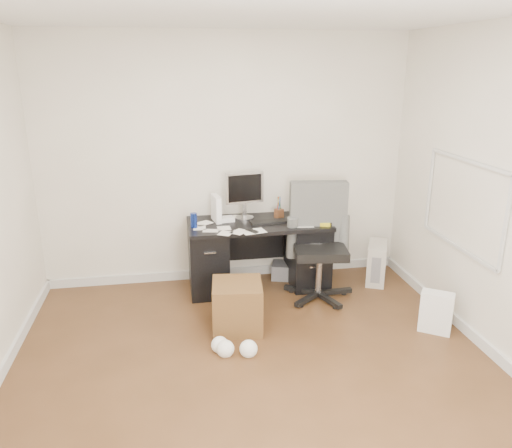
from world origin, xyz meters
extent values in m
plane|color=#462C16|center=(0.00, 0.00, 0.00)|extent=(4.00, 4.00, 0.00)
cube|color=beige|center=(0.00, 2.00, 1.35)|extent=(4.00, 0.02, 2.70)
cube|color=beige|center=(0.00, -2.00, 1.35)|extent=(4.00, 0.02, 2.70)
cube|color=beige|center=(2.00, 0.00, 1.35)|extent=(0.02, 4.00, 2.70)
cube|color=white|center=(0.00, 0.00, 2.70)|extent=(4.00, 4.00, 0.02)
cube|color=silver|center=(0.00, 1.99, 0.05)|extent=(4.00, 0.03, 0.10)
cube|color=silver|center=(1.99, 0.00, 0.05)|extent=(0.03, 4.00, 0.10)
cube|color=black|center=(0.30, 1.65, 0.73)|extent=(1.50, 0.70, 0.04)
cube|color=black|center=(-0.25, 1.65, 0.35)|extent=(0.40, 0.60, 0.71)
cube|color=black|center=(0.85, 1.65, 0.35)|extent=(0.40, 0.60, 0.71)
cube|color=black|center=(0.30, 1.98, 0.45)|extent=(0.70, 0.03, 0.51)
cube|color=black|center=(0.39, 1.60, 0.76)|extent=(0.39, 0.17, 0.02)
sphere|color=#AAABAF|center=(0.75, 1.66, 0.78)|extent=(0.07, 0.07, 0.06)
cylinder|color=navy|center=(-0.39, 1.57, 0.83)|extent=(0.08, 0.08, 0.16)
cube|color=white|center=(-0.14, 1.76, 0.89)|extent=(0.15, 0.26, 0.28)
cube|color=#A87C51|center=(0.90, 1.78, 0.89)|extent=(0.20, 0.27, 0.29)
cube|color=gold|center=(0.96, 1.48, 0.77)|extent=(0.24, 0.27, 0.04)
cube|color=#B6B0A4|center=(1.64, 1.57, 0.22)|extent=(0.37, 0.49, 0.45)
cube|color=white|center=(1.73, 0.41, 0.19)|extent=(0.35, 0.33, 0.39)
cube|color=#472B15|center=(-0.05, 0.79, 0.23)|extent=(0.50, 0.50, 0.45)
cube|color=slate|center=(0.64, 1.83, 0.09)|extent=(0.36, 0.32, 0.18)
camera|label=1|loc=(-0.60, -3.34, 2.36)|focal=35.00mm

